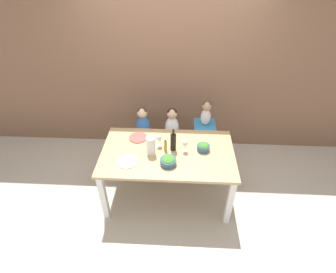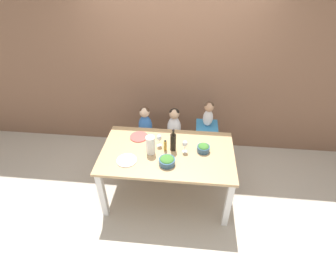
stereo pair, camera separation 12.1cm
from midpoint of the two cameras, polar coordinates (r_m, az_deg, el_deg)
ground_plane at (r=3.76m, az=0.83°, el=-12.26°), size 14.00×14.00×0.00m
wall_back at (r=3.94m, az=2.60°, el=14.74°), size 10.00×0.06×2.70m
dining_table at (r=3.28m, az=0.94°, el=-4.64°), size 1.63×0.95×0.77m
chair_far_left at (r=4.06m, az=-3.90°, el=-0.69°), size 0.37×0.39×0.44m
chair_far_center at (r=4.02m, az=2.13°, el=-1.06°), size 0.37×0.39×0.44m
chair_right_highchair at (r=3.93m, az=9.17°, el=0.45°), size 0.31×0.33×0.70m
person_child_left at (r=3.87m, az=-4.10°, el=3.17°), size 0.20×0.17×0.50m
person_child_center at (r=3.82m, az=2.25°, el=2.82°), size 0.20×0.17×0.50m
person_baby_right at (r=3.72m, az=9.73°, el=5.12°), size 0.14×0.14×0.37m
wine_bottle at (r=3.17m, az=2.22°, el=-1.16°), size 0.07×0.07×0.30m
paper_towel_roll at (r=3.13m, az=-2.73°, el=-1.90°), size 0.11×0.11×0.24m
wine_glass_near at (r=3.15m, az=4.81°, el=-1.64°), size 0.06×0.06×0.17m
wine_glass_far at (r=3.23m, az=-0.88°, el=-0.33°), size 0.06×0.06×0.17m
salad_bowl_large at (r=3.02m, az=0.93°, el=-5.32°), size 0.19×0.19×0.10m
salad_bowl_small at (r=3.23m, az=8.78°, el=-2.50°), size 0.16×0.16×0.10m
dinner_plate_front_left at (r=3.11m, az=-7.89°, el=-5.18°), size 0.24×0.24×0.01m
dinner_plate_back_left at (r=3.45m, az=-5.33°, el=-0.06°), size 0.24×0.24×0.01m
condiment_bottle_hot_sauce at (r=3.19m, az=0.47°, el=-1.91°), size 0.04×0.04×0.16m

